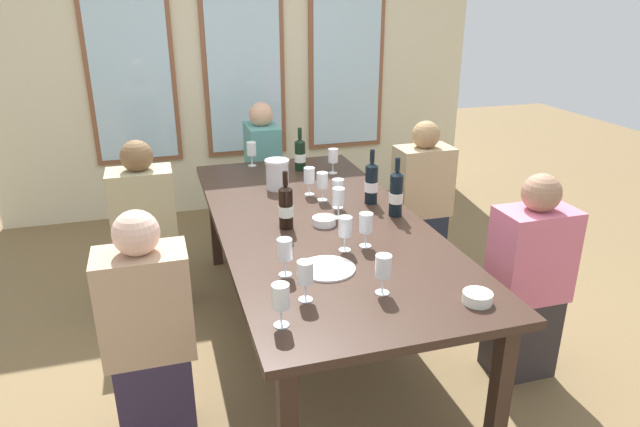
{
  "coord_description": "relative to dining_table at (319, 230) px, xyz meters",
  "views": [
    {
      "loc": [
        -0.82,
        -2.78,
        1.92
      ],
      "look_at": [
        0.0,
        -0.03,
        0.79
      ],
      "focal_mm": 31.88,
      "sensor_mm": 36.0,
      "label": 1
    }
  ],
  "objects": [
    {
      "name": "wine_glass_10",
      "position": [
        -0.3,
        -0.82,
        0.18
      ],
      "size": [
        0.07,
        0.07,
        0.17
      ],
      "color": "white",
      "rests_on": "dining_table"
    },
    {
      "name": "wine_bottle_3",
      "position": [
        0.14,
        0.94,
        0.18
      ],
      "size": [
        0.08,
        0.08,
        0.3
      ],
      "color": "black",
      "rests_on": "dining_table"
    },
    {
      "name": "wine_glass_11",
      "position": [
        0.16,
        0.15,
        0.18
      ],
      "size": [
        0.07,
        0.07,
        0.17
      ],
      "color": "white",
      "rests_on": "dining_table"
    },
    {
      "name": "seated_person_4",
      "position": [
        0.0,
        1.58,
        -0.15
      ],
      "size": [
        0.24,
        0.38,
        1.11
      ],
      "color": "#222834",
      "rests_on": "ground"
    },
    {
      "name": "seated_person_0",
      "position": [
        -0.93,
        0.61,
        -0.15
      ],
      "size": [
        0.38,
        0.24,
        1.11
      ],
      "color": "#2E332F",
      "rests_on": "ground"
    },
    {
      "name": "wine_glass_7",
      "position": [
        0.11,
        0.3,
        0.18
      ],
      "size": [
        0.07,
        0.07,
        0.17
      ],
      "color": "white",
      "rests_on": "dining_table"
    },
    {
      "name": "back_wall_with_windows",
      "position": [
        0.0,
        2.34,
        0.77
      ],
      "size": [
        4.3,
        0.1,
        2.9
      ],
      "color": "beige",
      "rests_on": "ground"
    },
    {
      "name": "wine_glass_4",
      "position": [
        -0.43,
        -0.97,
        0.18
      ],
      "size": [
        0.07,
        0.07,
        0.17
      ],
      "color": "white",
      "rests_on": "dining_table"
    },
    {
      "name": "tasting_bowl_1",
      "position": [
        0.01,
        -0.07,
        0.08
      ],
      "size": [
        0.13,
        0.13,
        0.04
      ],
      "primitive_type": "cylinder",
      "color": "white",
      "rests_on": "dining_table"
    },
    {
      "name": "seated_person_3",
      "position": [
        0.93,
        -0.62,
        -0.15
      ],
      "size": [
        0.38,
        0.24,
        1.11
      ],
      "color": "#332B2C",
      "rests_on": "ground"
    },
    {
      "name": "wine_glass_2",
      "position": [
        0.01,
        -0.41,
        0.18
      ],
      "size": [
        0.07,
        0.07,
        0.17
      ],
      "color": "white",
      "rests_on": "dining_table"
    },
    {
      "name": "wine_glass_8",
      "position": [
        0.03,
        -0.85,
        0.18
      ],
      "size": [
        0.07,
        0.07,
        0.17
      ],
      "color": "white",
      "rests_on": "dining_table"
    },
    {
      "name": "seated_person_2",
      "position": [
        -0.93,
        -0.57,
        -0.15
      ],
      "size": [
        0.38,
        0.24,
        1.11
      ],
      "color": "#32283F",
      "rests_on": "ground"
    },
    {
      "name": "wine_glass_3",
      "position": [
        0.34,
        0.8,
        0.18
      ],
      "size": [
        0.07,
        0.07,
        0.17
      ],
      "color": "white",
      "rests_on": "dining_table"
    },
    {
      "name": "metal_pitcher",
      "position": [
        -0.1,
        0.59,
        0.16
      ],
      "size": [
        0.16,
        0.16,
        0.19
      ],
      "color": "silver",
      "rests_on": "dining_table"
    },
    {
      "name": "wine_bottle_2",
      "position": [
        0.38,
        0.18,
        0.19
      ],
      "size": [
        0.08,
        0.08,
        0.33
      ],
      "color": "black",
      "rests_on": "dining_table"
    },
    {
      "name": "wine_bottle_0",
      "position": [
        0.43,
        -0.05,
        0.19
      ],
      "size": [
        0.08,
        0.08,
        0.34
      ],
      "color": "black",
      "rests_on": "dining_table"
    },
    {
      "name": "white_plate_0",
      "position": [
        -0.13,
        -0.58,
        0.07
      ],
      "size": [
        0.26,
        0.26,
        0.01
      ],
      "primitive_type": "cylinder",
      "color": "white",
      "rests_on": "dining_table"
    },
    {
      "name": "wine_glass_9",
      "position": [
        0.07,
        0.42,
        0.18
      ],
      "size": [
        0.07,
        0.07,
        0.17
      ],
      "color": "white",
      "rests_on": "dining_table"
    },
    {
      "name": "wine_bottle_1",
      "position": [
        -0.2,
        -0.05,
        0.18
      ],
      "size": [
        0.08,
        0.08,
        0.31
      ],
      "color": "black",
      "rests_on": "dining_table"
    },
    {
      "name": "seated_person_1",
      "position": [
        0.93,
        0.6,
        -0.15
      ],
      "size": [
        0.38,
        0.24,
        1.11
      ],
      "color": "#212635",
      "rests_on": "ground"
    },
    {
      "name": "tasting_bowl_0",
      "position": [
        0.36,
        -1.04,
        0.08
      ],
      "size": [
        0.12,
        0.12,
        0.05
      ],
      "primitive_type": "cylinder",
      "color": "white",
      "rests_on": "dining_table"
    },
    {
      "name": "wine_glass_6",
      "position": [
        0.13,
        -0.39,
        0.18
      ],
      "size": [
        0.07,
        0.07,
        0.17
      ],
      "color": "white",
      "rests_on": "dining_table"
    },
    {
      "name": "wine_glass_0",
      "position": [
        0.12,
        -0.0,
        0.18
      ],
      "size": [
        0.07,
        0.07,
        0.17
      ],
      "color": "white",
      "rests_on": "dining_table"
    },
    {
      "name": "dining_table",
      "position": [
        0.0,
        0.0,
        0.0
      ],
      "size": [
        1.1,
        2.47,
        0.74
      ],
      "color": "#35231B",
      "rests_on": "ground"
    },
    {
      "name": "wine_glass_5",
      "position": [
        -0.16,
        1.14,
        0.18
      ],
      "size": [
        0.07,
        0.07,
        0.17
      ],
      "color": "white",
      "rests_on": "dining_table"
    },
    {
      "name": "ground_plane",
      "position": [
        0.0,
        0.0,
        -0.68
      ],
      "size": [
        12.0,
        12.0,
        0.0
      ],
      "primitive_type": "plane",
      "color": "brown"
    },
    {
      "name": "wine_glass_1",
      "position": [
        -0.33,
        -0.58,
        0.18
      ],
      "size": [
        0.07,
        0.07,
        0.17
      ],
      "color": "white",
      "rests_on": "dining_table"
    }
  ]
}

